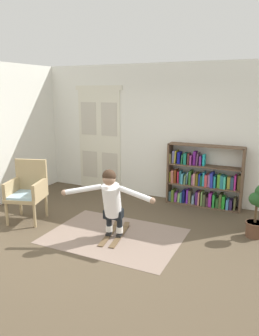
# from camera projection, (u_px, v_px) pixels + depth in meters

# --- Properties ---
(ground_plane) EXTENTS (7.20, 7.20, 0.00)m
(ground_plane) POSITION_uv_depth(u_px,v_px,m) (109.00, 245.00, 4.99)
(ground_plane) COLOR brown
(back_wall) EXTENTS (6.00, 0.10, 2.90)m
(back_wall) POSITION_uv_depth(u_px,v_px,m) (166.00, 133.00, 6.93)
(back_wall) COLOR silver
(back_wall) RESTS_ON ground
(double_door) EXTENTS (1.22, 0.05, 2.45)m
(double_door) POSITION_uv_depth(u_px,v_px,m) (99.00, 139.00, 7.61)
(double_door) COLOR beige
(double_door) RESTS_ON ground
(rug) EXTENTS (2.15, 1.57, 0.01)m
(rug) POSITION_uv_depth(u_px,v_px,m) (114.00, 236.00, 5.30)
(rug) COLOR gray
(rug) RESTS_ON ground
(bookshelf) EXTENTS (1.52, 0.30, 1.28)m
(bookshelf) POSITION_uv_depth(u_px,v_px,m) (202.00, 181.00, 6.61)
(bookshelf) COLOR brown
(bookshelf) RESTS_ON ground
(wicker_chair) EXTENTS (0.75, 0.75, 1.10)m
(wicker_chair) POSITION_uv_depth(u_px,v_px,m) (28.00, 189.00, 5.87)
(wicker_chair) COLOR tan
(wicker_chair) RESTS_ON ground
(potted_plant) EXTENTS (0.35, 0.32, 0.89)m
(potted_plant) POSITION_uv_depth(u_px,v_px,m) (258.00, 207.00, 5.15)
(potted_plant) COLOR brown
(potted_plant) RESTS_ON ground
(skis_pair) EXTENTS (0.42, 0.92, 0.07)m
(skis_pair) POSITION_uv_depth(u_px,v_px,m) (115.00, 234.00, 5.33)
(skis_pair) COLOR brown
(skis_pair) RESTS_ON rug
(person_skier) EXTENTS (1.47, 0.63, 1.11)m
(person_skier) POSITION_uv_depth(u_px,v_px,m) (111.00, 199.00, 5.03)
(person_skier) COLOR white
(person_skier) RESTS_ON skis_pair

